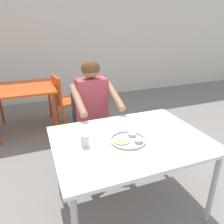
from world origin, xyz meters
name	(u,v)px	position (x,y,z in m)	size (l,w,h in m)	color
ground_plane	(137,212)	(0.00, 0.00, -0.03)	(12.00, 12.00, 0.05)	slate
back_wall	(61,19)	(0.00, 3.53, 1.70)	(12.00, 0.12, 3.40)	silver
table_foreground	(130,145)	(-0.05, 0.09, 0.66)	(1.26, 0.93, 0.72)	white
thali_tray	(128,140)	(-0.09, 0.06, 0.73)	(0.29, 0.29, 0.03)	#B7BABF
drinking_cup	(85,140)	(-0.43, 0.11, 0.77)	(0.07, 0.07, 0.10)	silver
chair_foreground	(90,120)	(-0.14, 1.06, 0.49)	(0.41, 0.42, 0.84)	#3F3F44
diner_foreground	(94,107)	(-0.13, 0.85, 0.74)	(0.50, 0.56, 1.25)	#272727
table_background_red	(23,92)	(-0.89, 2.11, 0.64)	(0.92, 0.90, 0.72)	#E04C19
chair_red_right	(63,97)	(-0.30, 2.07, 0.49)	(0.45, 0.48, 0.85)	#CD4B19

